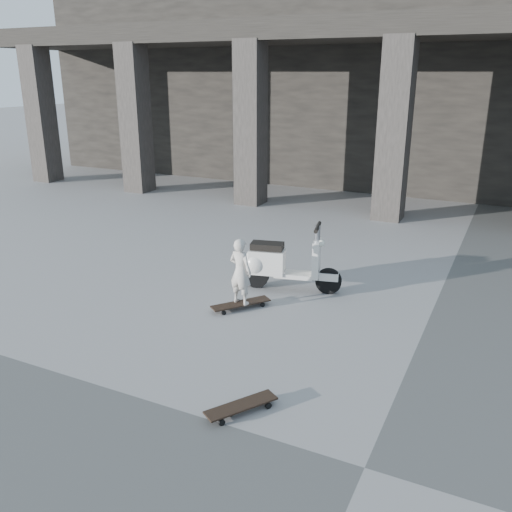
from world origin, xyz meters
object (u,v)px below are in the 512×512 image
at_px(longboard, 241,304).
at_px(child, 240,271).
at_px(scooter, 275,263).
at_px(skateboard_spare, 241,406).

bearing_deg(longboard, child, -97.87).
xyz_separation_m(longboard, scooter, (0.13, 0.91, 0.36)).
distance_m(longboard, child, 0.50).
distance_m(skateboard_spare, child, 2.58).
height_order(longboard, skateboard_spare, skateboard_spare).
bearing_deg(child, longboard, -36.15).
xyz_separation_m(skateboard_spare, child, (-1.18, 2.24, 0.50)).
bearing_deg(skateboard_spare, scooter, 50.90).
bearing_deg(scooter, longboard, -111.45).
relative_size(skateboard_spare, child, 0.77).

